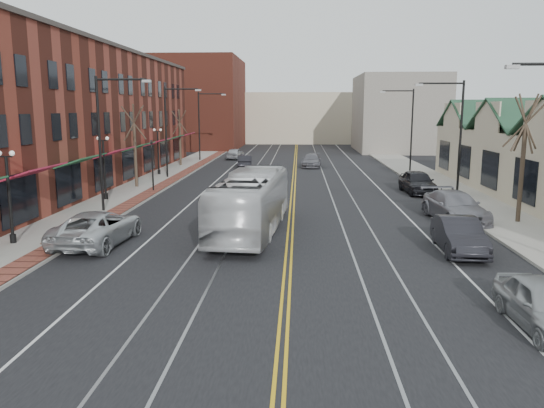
# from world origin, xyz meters

# --- Properties ---
(ground) EXTENTS (160.00, 160.00, 0.00)m
(ground) POSITION_xyz_m (0.00, 0.00, 0.00)
(ground) COLOR black
(ground) RESTS_ON ground
(sidewalk_left) EXTENTS (4.00, 120.00, 0.15)m
(sidewalk_left) POSITION_xyz_m (-12.00, 20.00, 0.07)
(sidewalk_left) COLOR gray
(sidewalk_left) RESTS_ON ground
(sidewalk_right) EXTENTS (4.00, 120.00, 0.15)m
(sidewalk_right) POSITION_xyz_m (12.00, 20.00, 0.07)
(sidewalk_right) COLOR gray
(sidewalk_right) RESTS_ON ground
(building_left) EXTENTS (10.00, 50.00, 11.00)m
(building_left) POSITION_xyz_m (-19.00, 27.00, 5.50)
(building_left) COLOR maroon
(building_left) RESTS_ON ground
(backdrop_left) EXTENTS (14.00, 18.00, 14.00)m
(backdrop_left) POSITION_xyz_m (-16.00, 70.00, 7.00)
(backdrop_left) COLOR maroon
(backdrop_left) RESTS_ON ground
(backdrop_mid) EXTENTS (22.00, 14.00, 9.00)m
(backdrop_mid) POSITION_xyz_m (0.00, 85.00, 4.50)
(backdrop_mid) COLOR #C3B896
(backdrop_mid) RESTS_ON ground
(backdrop_right) EXTENTS (12.00, 16.00, 11.00)m
(backdrop_right) POSITION_xyz_m (15.00, 65.00, 5.50)
(backdrop_right) COLOR slate
(backdrop_right) RESTS_ON ground
(streetlight_l_1) EXTENTS (3.33, 0.25, 8.00)m
(streetlight_l_1) POSITION_xyz_m (-11.05, 16.00, 5.03)
(streetlight_l_1) COLOR black
(streetlight_l_1) RESTS_ON sidewalk_left
(streetlight_l_2) EXTENTS (3.33, 0.25, 8.00)m
(streetlight_l_2) POSITION_xyz_m (-11.05, 32.00, 5.03)
(streetlight_l_2) COLOR black
(streetlight_l_2) RESTS_ON sidewalk_left
(streetlight_l_3) EXTENTS (3.33, 0.25, 8.00)m
(streetlight_l_3) POSITION_xyz_m (-11.05, 48.00, 5.03)
(streetlight_l_3) COLOR black
(streetlight_l_3) RESTS_ON sidewalk_left
(streetlight_r_1) EXTENTS (3.33, 0.25, 8.00)m
(streetlight_r_1) POSITION_xyz_m (11.05, 22.00, 5.03)
(streetlight_r_1) COLOR black
(streetlight_r_1) RESTS_ON sidewalk_right
(streetlight_r_2) EXTENTS (3.33, 0.25, 8.00)m
(streetlight_r_2) POSITION_xyz_m (11.05, 38.00, 5.03)
(streetlight_r_2) COLOR black
(streetlight_r_2) RESTS_ON sidewalk_right
(lamppost_l_1) EXTENTS (0.84, 0.28, 4.27)m
(lamppost_l_1) POSITION_xyz_m (-12.80, 8.00, 2.20)
(lamppost_l_1) COLOR black
(lamppost_l_1) RESTS_ON sidewalk_left
(lamppost_l_2) EXTENTS (0.84, 0.28, 4.27)m
(lamppost_l_2) POSITION_xyz_m (-12.80, 20.00, 2.20)
(lamppost_l_2) COLOR black
(lamppost_l_2) RESTS_ON sidewalk_left
(lamppost_l_3) EXTENTS (0.84, 0.28, 4.27)m
(lamppost_l_3) POSITION_xyz_m (-12.80, 34.00, 2.20)
(lamppost_l_3) COLOR black
(lamppost_l_3) RESTS_ON sidewalk_left
(tree_left_near) EXTENTS (1.78, 1.37, 6.48)m
(tree_left_near) POSITION_xyz_m (-12.50, 26.00, 3.51)
(tree_left_near) COLOR #382B21
(tree_left_near) RESTS_ON sidewalk_left
(tree_left_far) EXTENTS (1.66, 1.28, 6.02)m
(tree_left_far) POSITION_xyz_m (-12.50, 42.00, 3.28)
(tree_left_far) COLOR #382B21
(tree_left_far) RESTS_ON sidewalk_left
(tree_right_mid) EXTENTS (1.90, 1.46, 6.93)m
(tree_right_mid) POSITION_xyz_m (12.50, 14.00, 3.75)
(tree_right_mid) COLOR #382B21
(tree_right_mid) RESTS_ON sidewalk_right
(manhole_far) EXTENTS (0.60, 0.60, 0.02)m
(manhole_far) POSITION_xyz_m (-11.20, 8.00, 0.16)
(manhole_far) COLOR #592D19
(manhole_far) RESTS_ON sidewalk_left
(traffic_signal) EXTENTS (0.18, 0.15, 3.80)m
(traffic_signal) POSITION_xyz_m (-10.60, 24.00, 2.35)
(traffic_signal) COLOR black
(traffic_signal) RESTS_ON sidewalk_left
(transit_bus) EXTENTS (3.48, 11.25, 3.09)m
(transit_bus) POSITION_xyz_m (-2.00, 11.35, 1.54)
(transit_bus) COLOR silver
(transit_bus) RESTS_ON ground
(parked_suv) EXTENTS (3.05, 5.95, 1.61)m
(parked_suv) POSITION_xyz_m (-8.96, 8.48, 0.80)
(parked_suv) COLOR #B5BABD
(parked_suv) RESTS_ON ground
(parked_car_b) EXTENTS (1.86, 4.77, 1.55)m
(parked_car_b) POSITION_xyz_m (7.50, 7.93, 0.77)
(parked_car_b) COLOR black
(parked_car_b) RESTS_ON ground
(parked_car_c) EXTENTS (3.07, 5.96, 1.65)m
(parked_car_c) POSITION_xyz_m (9.23, 14.60, 0.83)
(parked_car_c) COLOR slate
(parked_car_c) RESTS_ON ground
(parked_car_d) EXTENTS (2.29, 5.14, 1.72)m
(parked_car_d) POSITION_xyz_m (9.30, 24.48, 0.86)
(parked_car_d) COLOR black
(parked_car_d) RESTS_ON ground
(distant_car_left) EXTENTS (1.71, 4.18, 1.35)m
(distant_car_left) POSITION_xyz_m (-5.36, 41.32, 0.67)
(distant_car_left) COLOR black
(distant_car_left) RESTS_ON ground
(distant_car_right) EXTENTS (2.39, 5.01, 1.41)m
(distant_car_right) POSITION_xyz_m (1.80, 42.09, 0.70)
(distant_car_right) COLOR slate
(distant_car_right) RESTS_ON ground
(distant_car_far) EXTENTS (2.11, 4.30, 1.41)m
(distant_car_far) POSITION_xyz_m (-7.53, 50.48, 0.71)
(distant_car_far) COLOR #A4A6AB
(distant_car_far) RESTS_ON ground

